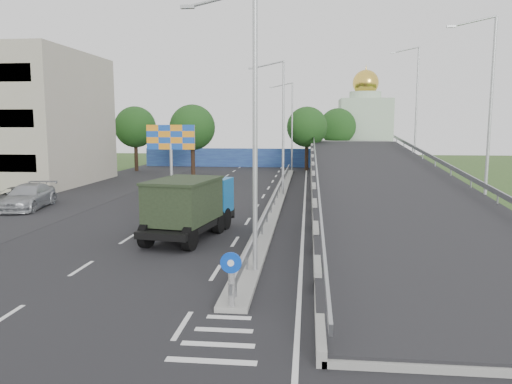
# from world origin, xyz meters

# --- Properties ---
(ground) EXTENTS (160.00, 160.00, 0.00)m
(ground) POSITION_xyz_m (0.00, 0.00, 0.00)
(ground) COLOR #2D4C1E
(ground) RESTS_ON ground
(road_surface) EXTENTS (26.00, 90.00, 0.04)m
(road_surface) POSITION_xyz_m (-3.00, 20.00, 0.00)
(road_surface) COLOR black
(road_surface) RESTS_ON ground
(parking_strip) EXTENTS (8.00, 90.00, 0.05)m
(parking_strip) POSITION_xyz_m (-16.00, 20.00, 0.00)
(parking_strip) COLOR black
(parking_strip) RESTS_ON ground
(median) EXTENTS (1.00, 44.00, 0.20)m
(median) POSITION_xyz_m (0.00, 24.00, 0.10)
(median) COLOR gray
(median) RESTS_ON ground
(overpass_ramp) EXTENTS (10.00, 50.00, 3.50)m
(overpass_ramp) POSITION_xyz_m (7.50, 24.00, 1.75)
(overpass_ramp) COLOR gray
(overpass_ramp) RESTS_ON ground
(median_guardrail) EXTENTS (0.09, 44.00, 0.71)m
(median_guardrail) POSITION_xyz_m (0.00, 24.00, 0.75)
(median_guardrail) COLOR gray
(median_guardrail) RESTS_ON median
(sign_bollard) EXTENTS (0.64, 0.23, 1.67)m
(sign_bollard) POSITION_xyz_m (0.00, 2.17, 1.03)
(sign_bollard) COLOR black
(sign_bollard) RESTS_ON median
(lamp_post_near) EXTENTS (2.74, 0.18, 10.08)m
(lamp_post_near) POSITION_xyz_m (0.11, 6.00, 5.81)
(lamp_post_near) COLOR #B2B5B7
(lamp_post_near) RESTS_ON median
(lamp_post_mid) EXTENTS (2.74, 0.18, 10.08)m
(lamp_post_mid) POSITION_xyz_m (0.11, 26.00, 5.81)
(lamp_post_mid) COLOR #B2B5B7
(lamp_post_mid) RESTS_ON median
(lamp_post_far) EXTENTS (2.74, 0.18, 10.08)m
(lamp_post_far) POSITION_xyz_m (0.11, 46.00, 5.81)
(lamp_post_far) COLOR #B2B5B7
(lamp_post_far) RESTS_ON median
(blue_wall) EXTENTS (30.00, 0.50, 2.40)m
(blue_wall) POSITION_xyz_m (-4.00, 52.00, 1.20)
(blue_wall) COLOR navy
(blue_wall) RESTS_ON ground
(church) EXTENTS (7.00, 7.00, 13.80)m
(church) POSITION_xyz_m (10.00, 60.00, 5.31)
(church) COLOR #B2CCAD
(church) RESTS_ON ground
(billboard) EXTENTS (4.00, 0.24, 5.50)m
(billboard) POSITION_xyz_m (-9.00, 28.00, 4.19)
(billboard) COLOR #B2B5B7
(billboard) RESTS_ON ground
(tree_left_mid) EXTENTS (4.80, 4.80, 7.60)m
(tree_left_mid) POSITION_xyz_m (-10.00, 40.00, 5.18)
(tree_left_mid) COLOR black
(tree_left_mid) RESTS_ON ground
(tree_median_far) EXTENTS (4.80, 4.80, 7.60)m
(tree_median_far) POSITION_xyz_m (2.00, 48.00, 5.18)
(tree_median_far) COLOR black
(tree_median_far) RESTS_ON ground
(tree_left_far) EXTENTS (4.80, 4.80, 7.60)m
(tree_left_far) POSITION_xyz_m (-18.00, 45.00, 5.18)
(tree_left_far) COLOR black
(tree_left_far) RESTS_ON ground
(tree_ramp_far) EXTENTS (4.80, 4.80, 7.60)m
(tree_ramp_far) POSITION_xyz_m (6.00, 55.00, 5.18)
(tree_ramp_far) COLOR black
(tree_ramp_far) RESTS_ON ground
(dump_truck) EXTENTS (3.55, 7.08, 2.98)m
(dump_truck) POSITION_xyz_m (-3.56, 11.95, 1.65)
(dump_truck) COLOR black
(dump_truck) RESTS_ON ground
(parked_car_c) EXTENTS (2.30, 4.81, 1.32)m
(parked_car_c) POSITION_xyz_m (-17.44, 19.48, 0.66)
(parked_car_c) COLOR #393A3F
(parked_car_c) RESTS_ON ground
(parked_car_d) EXTENTS (3.01, 5.84, 1.62)m
(parked_car_d) POSITION_xyz_m (-16.18, 18.84, 0.81)
(parked_car_d) COLOR #969A9F
(parked_car_d) RESTS_ON ground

